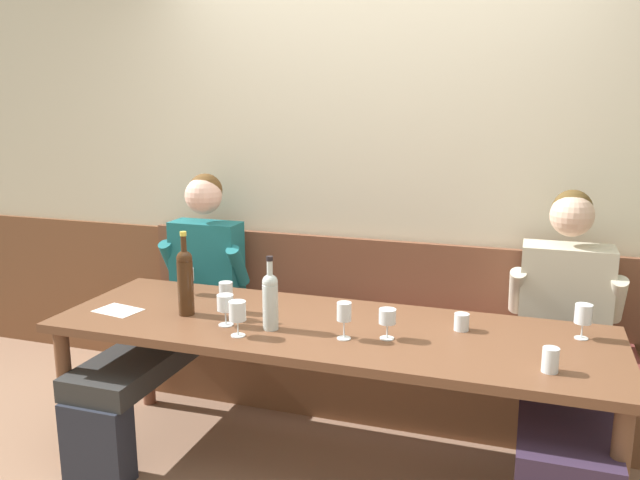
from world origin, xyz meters
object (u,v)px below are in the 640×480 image
(wine_glass_near_bucket, at_px, (344,314))
(wine_glass_mid_right, at_px, (583,316))
(wine_bottle_green_tall, at_px, (185,280))
(wine_glass_mid_left, at_px, (237,313))
(wine_bottle_clear_water, at_px, (270,299))
(water_tumbler_right, at_px, (550,360))
(person_left_seat, at_px, (565,347))
(wine_glass_right_end, at_px, (226,290))
(wine_glass_center_front, at_px, (187,276))
(water_tumbler_left, at_px, (462,322))
(person_center_left_seat, at_px, (176,304))
(wine_glass_left_end, at_px, (387,318))
(wall_bench, at_px, (366,359))
(wine_glass_center_rear, at_px, (225,304))
(dining_table, at_px, (328,340))

(wine_glass_near_bucket, bearing_deg, wine_glass_mid_right, 18.60)
(wine_bottle_green_tall, distance_m, wine_glass_mid_left, 0.40)
(wine_bottle_clear_water, xyz_separation_m, water_tumbler_right, (1.17, -0.09, -0.09))
(person_left_seat, height_order, wine_glass_right_end, person_left_seat)
(wine_glass_center_front, bearing_deg, wine_bottle_green_tall, -60.99)
(wine_bottle_clear_water, relative_size, water_tumbler_left, 4.38)
(person_center_left_seat, distance_m, wine_glass_left_end, 1.34)
(wall_bench, height_order, wine_glass_center_front, wall_bench)
(wall_bench, distance_m, wine_bottle_green_tall, 1.20)
(wine_glass_center_rear, distance_m, wine_glass_center_front, 0.55)
(wine_glass_left_end, xyz_separation_m, wine_glass_mid_right, (0.79, 0.26, 0.01))
(wine_bottle_clear_water, distance_m, wine_glass_near_bucket, 0.34)
(wall_bench, relative_size, wine_bottle_clear_water, 8.50)
(wine_bottle_green_tall, height_order, wine_glass_near_bucket, wine_bottle_green_tall)
(person_left_seat, xyz_separation_m, water_tumbler_left, (-0.45, -0.21, 0.14))
(wall_bench, bearing_deg, wine_glass_mid_left, -109.07)
(wine_glass_center_rear, bearing_deg, water_tumbler_left, 15.00)
(dining_table, height_order, wine_glass_mid_right, wine_glass_mid_right)
(wine_glass_center_rear, bearing_deg, wine_glass_near_bucket, 0.80)
(wine_bottle_clear_water, xyz_separation_m, wine_glass_mid_right, (1.30, 0.32, -0.04))
(wine_glass_center_front, bearing_deg, wine_glass_mid_right, -1.14)
(wine_glass_center_rear, relative_size, water_tumbler_left, 1.87)
(wine_bottle_clear_water, height_order, wine_glass_right_end, wine_bottle_clear_water)
(dining_table, xyz_separation_m, wine_glass_near_bucket, (0.11, -0.14, 0.18))
(wine_bottle_green_tall, height_order, wine_bottle_clear_water, wine_bottle_green_tall)
(wine_glass_mid_right, bearing_deg, person_center_left_seat, 176.17)
(wine_glass_mid_right, height_order, wine_glass_center_front, wine_glass_mid_right)
(wine_bottle_green_tall, bearing_deg, wine_glass_mid_right, 8.31)
(wall_bench, relative_size, wine_glass_left_end, 21.50)
(person_center_left_seat, distance_m, wine_glass_near_bucket, 1.20)
(dining_table, height_order, wine_bottle_clear_water, wine_bottle_clear_water)
(wine_bottle_green_tall, height_order, wine_glass_center_rear, wine_bottle_green_tall)
(water_tumbler_right, bearing_deg, wine_glass_left_end, 167.89)
(wine_glass_near_bucket, bearing_deg, water_tumbler_left, 29.75)
(wine_bottle_clear_water, bearing_deg, wine_glass_center_front, 150.07)
(wine_glass_left_end, height_order, wine_glass_mid_left, wine_glass_mid_left)
(wine_bottle_green_tall, distance_m, wine_glass_near_bucket, 0.80)
(wine_bottle_clear_water, bearing_deg, wine_glass_mid_left, -130.57)
(dining_table, bearing_deg, wine_bottle_green_tall, -174.24)
(water_tumbler_left, xyz_separation_m, water_tumbler_right, (0.36, -0.34, 0.01))
(water_tumbler_right, bearing_deg, dining_table, 167.08)
(wine_glass_near_bucket, bearing_deg, wine_bottle_clear_water, 179.04)
(dining_table, bearing_deg, wine_glass_right_end, 176.64)
(wall_bench, relative_size, wine_glass_mid_left, 18.20)
(wine_glass_center_rear, relative_size, water_tumbler_right, 1.50)
(wine_glass_mid_right, xyz_separation_m, water_tumbler_left, (-0.50, -0.06, -0.06))
(wine_glass_mid_left, bearing_deg, wine_glass_center_rear, 136.51)
(wine_glass_mid_right, xyz_separation_m, wine_glass_center_front, (-1.92, 0.04, -0.01))
(wine_bottle_green_tall, height_order, wine_glass_left_end, wine_bottle_green_tall)
(wine_glass_center_front, relative_size, water_tumbler_right, 1.45)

